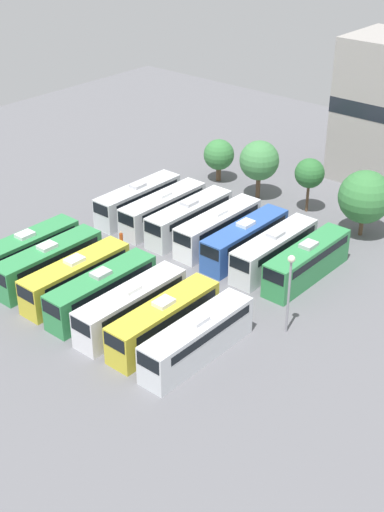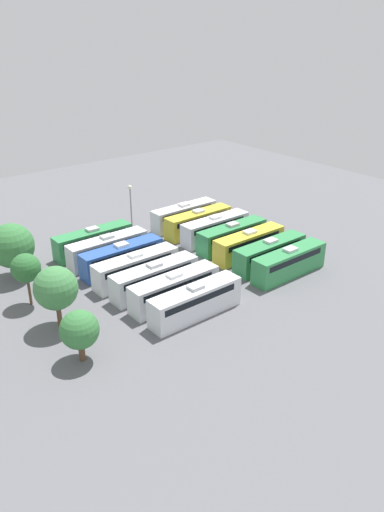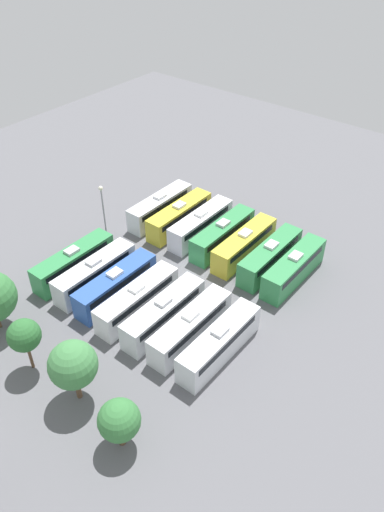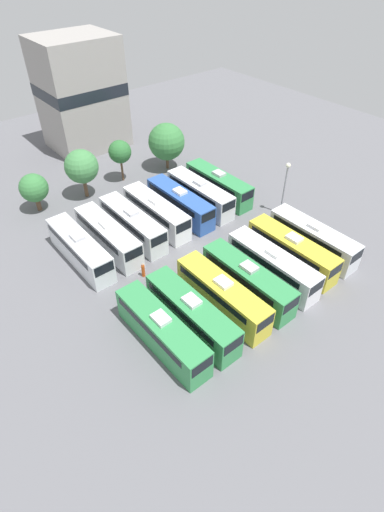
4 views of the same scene
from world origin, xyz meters
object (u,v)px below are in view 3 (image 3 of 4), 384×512
Objects in this scene: bus_6 at (160,206)px; bus_7 at (219,342)px; bus_9 at (164,313)px; bus_0 at (294,267)px; worker_person at (225,298)px; bus_5 at (179,216)px; tree_1 at (73,365)px; tree_0 at (119,420)px; bus_1 at (270,256)px; bus_13 at (74,262)px; bus_11 at (116,285)px; tree_2 at (24,336)px; bus_8 at (190,326)px; bus_12 at (95,273)px; bus_4 at (201,224)px; light_pole at (102,201)px; bus_10 at (137,299)px; bus_2 at (244,244)px; bus_3 at (223,234)px.

bus_7 is (-21.18, 15.05, 0.00)m from bus_6.
bus_6 is at bearing -47.33° from bus_9.
bus_0 reaches higher than worker_person.
bus_5 is 1.62× the size of tree_1.
tree_1 reaches higher than tree_0.
bus_9 is (3.59, 15.32, 0.00)m from bus_1.
bus_13 is at bearing -39.56° from tree_1.
tree_2 is (-0.88, 12.36, 2.64)m from bus_11.
bus_8 reaches higher than worker_person.
bus_4 is at bearing -102.21° from bus_12.
bus_12 is 11.10m from light_pole.
bus_6 is 23.20m from bus_8.
bus_10 and bus_13 have the same top height.
bus_10 is 1.00× the size of bus_12.
bus_11 is at bearing -178.87° from bus_12.
bus_1 and bus_6 have the same top height.
light_pole reaches higher than bus_5.
bus_2 is 10.42m from bus_5.
bus_4 is 31.33m from tree_0.
light_pole is at bearing -38.01° from bus_11.
light_pole is 31.66m from tree_0.
bus_6 and bus_10 have the same top height.
worker_person is at bearing -116.28° from tree_2.
bus_12 is 3.50m from bus_13.
tree_1 is (3.49, 12.03, 2.65)m from bus_8.
bus_3 is 1.00× the size of bus_6.
tree_1 is at bearing -175.00° from tree_2.
light_pole reaches higher than bus_0.
bus_9 is 12.09m from tree_1.
worker_person is (0.30, -6.49, -0.99)m from bus_8.
bus_9 is at bearing -90.23° from tree_1.
bus_8 is at bearing -127.69° from tree_2.
tree_1 is at bearing 75.58° from bus_0.
bus_10 is at bearing 55.80° from bus_0.
tree_0 is at bearing 95.75° from bus_1.
bus_8 is (-3.61, 15.15, 0.00)m from bus_2.
tree_2 is (-4.25, 12.29, 2.64)m from bus_12.
tree_0 is (0.49, 27.90, 1.44)m from bus_0.
bus_0 is 1.00× the size of bus_8.
bus_11 is at bearing 102.74° from bus_5.
bus_3 reaches higher than worker_person.
bus_3 is at bearing -1.01° from bus_1.
bus_11 reaches higher than worker_person.
bus_4 reaches higher than worker_person.
bus_4 is at bearing -55.27° from bus_8.
bus_3 is at bearing -179.54° from bus_6.
bus_1 is at bearing -179.74° from bus_5.
tree_2 is (6.27, 12.34, 2.64)m from bus_9.
bus_10 is at bearing 176.05° from bus_11.
bus_8 is 1.79× the size of tree_2.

